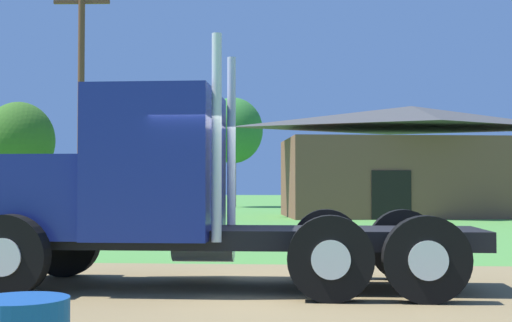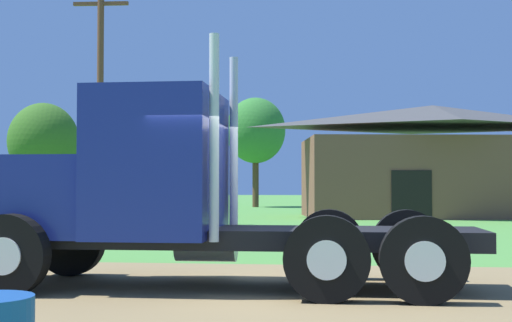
{
  "view_description": "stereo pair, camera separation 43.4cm",
  "coord_description": "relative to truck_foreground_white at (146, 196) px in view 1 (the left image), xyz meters",
  "views": [
    {
      "loc": [
        0.93,
        -10.68,
        1.55
      ],
      "look_at": [
        0.13,
        0.08,
        1.91
      ],
      "focal_mm": 50.28,
      "sensor_mm": 36.0,
      "label": 1
    },
    {
      "loc": [
        1.36,
        -10.64,
        1.55
      ],
      "look_at": [
        0.13,
        0.08,
        1.91
      ],
      "focal_mm": 50.28,
      "sensor_mm": 36.0,
      "label": 2
    }
  ],
  "objects": [
    {
      "name": "shed_building",
      "position": [
        7.49,
        24.81,
        1.23
      ],
      "size": [
        13.69,
        8.17,
        5.43
      ],
      "color": "brown",
      "rests_on": "ground_plane"
    },
    {
      "name": "tree_mid",
      "position": [
        -2.89,
        39.28,
        3.98
      ],
      "size": [
        4.21,
        4.21,
        7.71
      ],
      "color": "#513823",
      "rests_on": "ground_plane"
    },
    {
      "name": "utility_pole_near",
      "position": [
        -6.43,
        16.54,
        3.54
      ],
      "size": [
        2.2,
        0.26,
        9.33
      ],
      "color": "brown",
      "rests_on": "ground_plane"
    },
    {
      "name": "truck_foreground_white",
      "position": [
        0.0,
        0.0,
        0.0
      ],
      "size": [
        7.98,
        2.71,
        3.65
      ],
      "color": "black",
      "rests_on": "ground_plane"
    },
    {
      "name": "dirt_track",
      "position": [
        1.54,
        -0.06,
        -1.38
      ],
      "size": [
        120.0,
        6.53,
        0.01
      ],
      "primitive_type": "cube",
      "color": "olive",
      "rests_on": "ground_plane"
    },
    {
      "name": "ground_plane",
      "position": [
        1.54,
        -0.06,
        -1.39
      ],
      "size": [
        200.0,
        200.0,
        0.0
      ],
      "primitive_type": "plane",
      "color": "#4E8E3C"
    },
    {
      "name": "tree_left",
      "position": [
        -15.04,
        31.27,
        2.83
      ],
      "size": [
        4.27,
        4.27,
        6.58
      ],
      "color": "#513823",
      "rests_on": "ground_plane"
    }
  ]
}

